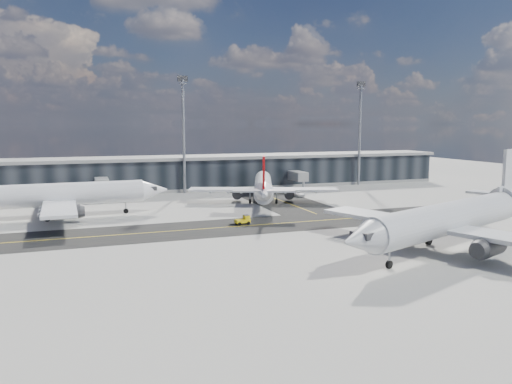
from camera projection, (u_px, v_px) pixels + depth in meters
ground at (244, 231)px, 80.63m from camera, size 300.00×300.00×0.00m
taxiway_lanes at (246, 218)px, 91.95m from camera, size 180.00×63.00×0.03m
terminal_concourse at (179, 174)px, 131.39m from camera, size 152.00×19.80×8.80m
floodlight_masts at (184, 131)px, 123.34m from camera, size 102.50×0.70×28.90m
airliner_af at (49, 195)px, 91.24m from camera, size 43.19×36.76×12.82m
airliner_redtail at (263, 186)px, 108.37m from camera, size 32.20×37.26×11.38m
airliner_near at (450, 218)px, 68.30m from camera, size 43.22×37.38×13.27m
baggage_tug at (244, 220)px, 85.92m from camera, size 2.70×1.63×1.60m
service_van at (298, 194)px, 119.55m from camera, size 2.20×4.74×1.32m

